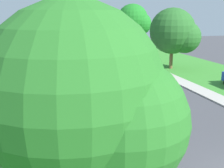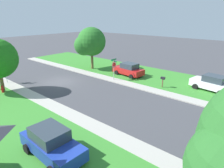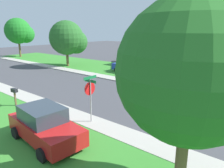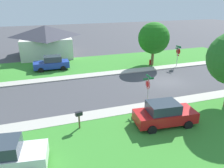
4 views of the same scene
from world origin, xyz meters
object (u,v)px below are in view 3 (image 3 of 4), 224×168
Objects in this scene: house_right_setback at (162,49)px; tree_corner_large at (20,32)px; car_red_driveway_right at (45,125)px; mailbox at (15,93)px; stop_sign_far_corner at (90,92)px; car_blue_far_down_street at (130,66)px; tree_sidewalk_far at (198,75)px; tree_across_left at (69,39)px.

tree_corner_large is at bearing 110.28° from house_right_setback.
tree_corner_large is (15.27, 30.67, 3.82)m from car_red_driveway_right.
mailbox is at bearing 76.03° from car_red_driveway_right.
stop_sign_far_corner is 3.08m from car_red_driveway_right.
tree_corner_large reaches higher than stop_sign_far_corner.
car_blue_far_down_street is (13.20, 6.44, -1.01)m from stop_sign_far_corner.
car_blue_far_down_street and car_red_driveway_right have the same top height.
tree_sidewalk_far reaches higher than house_right_setback.
stop_sign_far_corner is 0.43× the size of tree_across_left.
car_blue_far_down_street is 0.60× the size of tree_corner_large.
tree_across_left is at bearing 53.81° from stop_sign_far_corner.
car_red_driveway_right is at bearing -158.65° from car_blue_far_down_street.
tree_across_left is (11.54, 15.78, 2.00)m from stop_sign_far_corner.
house_right_setback is (21.38, 6.43, 0.49)m from stop_sign_far_corner.
tree_across_left reaches higher than stop_sign_far_corner.
house_right_setback reaches higher than car_blue_far_down_street.
mailbox is (0.47, 12.23, -3.01)m from tree_sidewalk_far.
tree_corner_large is 26.10m from house_right_setback.
house_right_setback is (8.18, -0.01, 1.50)m from car_blue_far_down_street.
tree_sidewalk_far reaches higher than mailbox.
car_blue_far_down_street is at bearing -88.05° from tree_corner_large.
car_blue_far_down_street is 8.32m from house_right_setback.
car_red_driveway_right is 0.62× the size of tree_corner_large.
tree_across_left is 0.68× the size of house_right_setback.
car_blue_far_down_street is at bearing 2.02° from mailbox.
house_right_setback is at bearing 28.65° from tree_sidewalk_far.
mailbox is (-13.01, -9.85, -2.87)m from tree_across_left.
tree_sidewalk_far is (-13.47, -22.08, 0.14)m from tree_across_left.
tree_sidewalk_far is at bearing -111.07° from tree_corner_large.
tree_across_left is at bearing 47.25° from car_red_driveway_right.
tree_across_left is 13.65m from house_right_setback.
stop_sign_far_corner is at bearing 72.96° from tree_sidewalk_far.
tree_corner_large reaches higher than house_right_setback.
tree_sidewalk_far is (-15.13, -12.75, 3.15)m from car_blue_far_down_street.
tree_across_left reaches higher than car_red_driveway_right.
tree_corner_large is 1.15× the size of tree_sidewalk_far.
stop_sign_far_corner is 0.62× the size of car_red_driveway_right.
car_red_driveway_right is 0.69× the size of tree_across_left.
car_red_driveway_right is (-16.10, -6.29, 0.00)m from car_blue_far_down_street.
tree_corner_large is 5.50× the size of mailbox.
stop_sign_far_corner is 19.65m from tree_across_left.
house_right_setback is at bearing 16.74° from stop_sign_far_corner.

